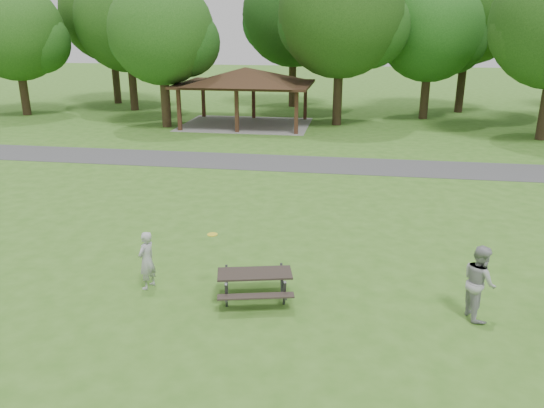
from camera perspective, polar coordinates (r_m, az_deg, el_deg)
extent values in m
plane|color=#3B6F1F|center=(12.86, -7.40, -10.95)|extent=(160.00, 160.00, 0.00)
cube|color=#444446|center=(25.70, 1.36, 4.43)|extent=(120.00, 3.20, 0.02)
cube|color=#3A2115|center=(34.22, -9.96, 9.93)|extent=(0.22, 0.22, 2.60)
cube|color=#381E14|center=(39.31, -7.40, 11.16)|extent=(0.22, 0.22, 2.60)
cube|color=#372014|center=(33.21, -3.81, 9.91)|extent=(0.22, 0.22, 2.60)
cube|color=#391E14|center=(38.43, -2.00, 11.13)|extent=(0.22, 0.22, 2.60)
cube|color=#3B2115|center=(32.58, 2.64, 9.76)|extent=(0.22, 0.22, 2.60)
cube|color=#351D13|center=(37.90, 3.61, 10.99)|extent=(0.22, 0.22, 2.60)
cube|color=#301E13|center=(35.65, -2.88, 12.76)|extent=(8.60, 6.60, 0.16)
pyramid|color=#301F13|center=(35.59, -2.89, 13.69)|extent=(7.01, 7.01, 1.00)
cube|color=gray|center=(36.02, -2.81, 8.54)|extent=(8.40, 6.40, 0.03)
cylinder|color=#322116|center=(43.88, -25.11, 10.84)|extent=(0.60, 0.60, 3.32)
sphere|color=#1F4D16|center=(43.63, -25.89, 16.29)|extent=(6.80, 6.80, 6.80)
sphere|color=#1B4B15|center=(43.06, -23.79, 15.65)|extent=(4.42, 4.42, 4.42)
cylinder|color=#2F2015|center=(43.54, -14.73, 12.26)|extent=(0.60, 0.60, 3.85)
sphere|color=#1C4513|center=(43.32, -15.28, 18.63)|extent=(7.80, 7.80, 7.80)
sphere|color=#194413|center=(42.93, -12.77, 17.78)|extent=(5.07, 5.07, 5.07)
sphere|color=#153F12|center=(43.79, -17.28, 17.68)|extent=(4.68, 4.68, 4.68)
cylinder|color=#332416|center=(35.71, -11.38, 10.93)|extent=(0.60, 0.60, 3.50)
sphere|color=#1C4A15|center=(35.42, -11.83, 17.71)|extent=(6.60, 6.60, 6.60)
sphere|color=#164413|center=(35.23, -9.22, 16.78)|extent=(4.29, 4.29, 4.29)
sphere|color=#184A15|center=(35.72, -13.96, 16.78)|extent=(3.96, 3.96, 3.96)
cylinder|color=black|center=(35.97, 7.07, 11.63)|extent=(0.60, 0.60, 4.02)
sphere|color=#1B4112|center=(35.72, 7.41, 19.63)|extent=(8.00, 8.00, 8.00)
sphere|color=#184513|center=(35.99, 10.39, 18.21)|extent=(5.20, 5.20, 5.20)
sphere|color=#174915|center=(35.61, 4.64, 18.75)|extent=(4.80, 4.80, 4.80)
cylinder|color=#312316|center=(39.72, 16.13, 11.27)|extent=(0.60, 0.60, 3.43)
sphere|color=#1A4F16|center=(39.46, 16.71, 17.52)|extent=(7.00, 7.00, 7.00)
sphere|color=#154112|center=(39.98, 18.89, 16.31)|extent=(4.55, 4.55, 4.55)
sphere|color=#134513|center=(39.13, 14.55, 16.92)|extent=(4.20, 4.20, 4.20)
sphere|color=#1D4614|center=(33.75, 26.03, 16.32)|extent=(4.44, 4.44, 4.44)
cylinder|color=#2E2114|center=(47.93, -16.44, 12.96)|extent=(0.60, 0.60, 4.38)
sphere|color=#1E4614|center=(47.76, -17.04, 19.15)|extent=(8.00, 8.00, 8.00)
sphere|color=#174012|center=(47.29, -14.71, 18.38)|extent=(5.20, 5.20, 5.20)
sphere|color=#194012|center=(48.28, -18.87, 18.25)|extent=(4.80, 4.80, 4.80)
cylinder|color=#322116|center=(44.22, 2.22, 13.11)|extent=(0.60, 0.60, 4.13)
sphere|color=#153E11|center=(44.02, 2.30, 19.68)|extent=(8.00, 8.00, 8.00)
sphere|color=#164714|center=(44.13, 4.79, 18.59)|extent=(5.20, 5.20, 5.20)
sphere|color=#164F17|center=(44.04, 0.08, 18.92)|extent=(4.80, 4.80, 4.80)
cylinder|color=black|center=(43.55, 19.69, 12.26)|extent=(0.60, 0.60, 4.55)
sphere|color=#204D16|center=(43.38, 20.51, 19.37)|extent=(8.40, 8.40, 8.40)
sphere|color=#154012|center=(44.03, 22.84, 17.98)|extent=(5.46, 5.46, 5.46)
sphere|color=#1E4614|center=(42.91, 18.15, 18.78)|extent=(5.04, 5.04, 5.04)
cube|color=black|center=(12.73, -1.87, -7.48)|extent=(1.88, 1.09, 0.05)
cube|color=#2C241F|center=(12.34, -1.75, -9.88)|extent=(1.78, 0.65, 0.04)
cube|color=#2D2721|center=(13.38, -1.96, -7.50)|extent=(1.78, 0.65, 0.04)
cube|color=#434345|center=(12.56, -4.93, -9.76)|extent=(0.14, 0.37, 0.77)
cube|color=#39393B|center=(13.21, -4.90, -8.24)|extent=(0.14, 0.37, 0.77)
cube|color=#3C3C3E|center=(12.87, -4.92, -8.87)|extent=(0.39, 1.41, 0.05)
cube|color=#404042|center=(12.60, 1.34, -9.58)|extent=(0.14, 0.37, 0.77)
cube|color=#3C3C3E|center=(13.25, 1.04, -8.08)|extent=(0.14, 0.37, 0.77)
cube|color=#39393B|center=(12.91, 1.19, -8.70)|extent=(0.39, 1.41, 0.05)
cylinder|color=yellow|center=(12.78, -6.43, -3.27)|extent=(0.26, 0.26, 0.02)
imported|color=#ACACAF|center=(13.67, -13.33, -5.91)|extent=(0.51, 0.63, 1.51)
imported|color=#A1A1A3|center=(12.86, 21.39, -7.81)|extent=(0.84, 0.98, 1.74)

